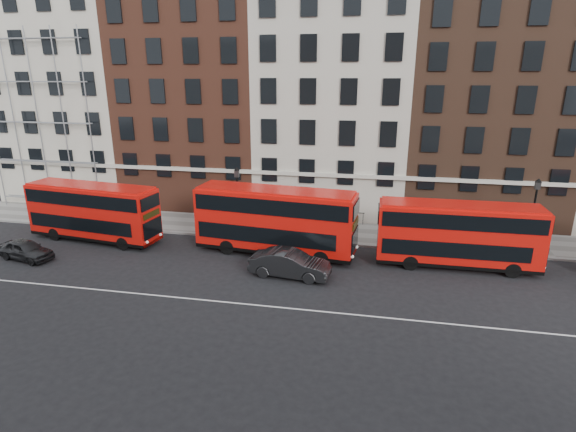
% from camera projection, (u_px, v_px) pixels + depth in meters
% --- Properties ---
extents(ground, '(120.00, 120.00, 0.00)m').
position_uv_depth(ground, '(300.00, 292.00, 26.24)').
color(ground, black).
rests_on(ground, ground).
extents(pavement, '(80.00, 5.00, 0.15)m').
position_uv_depth(pavement, '(321.00, 231.00, 36.03)').
color(pavement, slate).
rests_on(pavement, ground).
extents(kerb, '(80.00, 0.30, 0.16)m').
position_uv_depth(kerb, '(317.00, 242.00, 33.69)').
color(kerb, gray).
rests_on(kerb, ground).
extents(road_centre_line, '(70.00, 0.12, 0.01)m').
position_uv_depth(road_centre_line, '(293.00, 309.00, 24.37)').
color(road_centre_line, white).
rests_on(road_centre_line, ground).
extents(building_terrace, '(64.00, 11.95, 22.00)m').
position_uv_depth(building_terrace, '(331.00, 96.00, 39.89)').
color(building_terrace, beige).
rests_on(building_terrace, ground).
extents(bus_a, '(10.53, 3.79, 4.33)m').
position_uv_depth(bus_a, '(93.00, 211.00, 33.77)').
color(bus_a, red).
rests_on(bus_a, ground).
extents(bus_b, '(11.39, 3.88, 4.69)m').
position_uv_depth(bus_b, '(275.00, 219.00, 31.15)').
color(bus_b, red).
rests_on(bus_b, ground).
extents(bus_c, '(10.24, 2.52, 4.29)m').
position_uv_depth(bus_c, '(457.00, 234.00, 29.00)').
color(bus_c, red).
rests_on(bus_c, ground).
extents(car_rear, '(4.26, 2.40, 1.37)m').
position_uv_depth(car_rear, '(26.00, 250.00, 30.69)').
color(car_rear, '#242427').
rests_on(car_rear, ground).
extents(car_front, '(5.21, 2.29, 1.67)m').
position_uv_depth(car_front, '(290.00, 264.00, 28.06)').
color(car_front, black).
rests_on(car_front, ground).
extents(lamp_post_left, '(0.44, 0.44, 5.33)m').
position_uv_depth(lamp_post_left, '(238.00, 198.00, 34.35)').
color(lamp_post_left, black).
rests_on(lamp_post_left, pavement).
extents(lamp_post_right, '(0.44, 0.44, 5.33)m').
position_uv_depth(lamp_post_right, '(533.00, 212.00, 30.85)').
color(lamp_post_right, black).
rests_on(lamp_post_right, pavement).
extents(iron_railings, '(6.60, 0.06, 1.00)m').
position_uv_depth(iron_railings, '(325.00, 216.00, 37.91)').
color(iron_railings, black).
rests_on(iron_railings, pavement).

